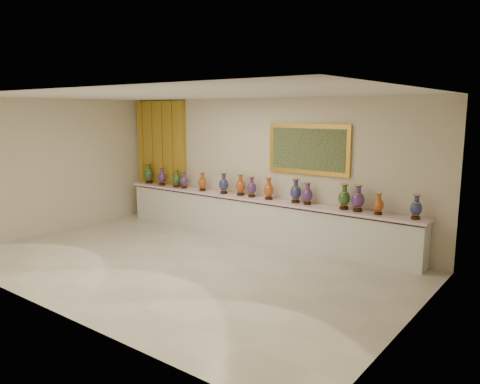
% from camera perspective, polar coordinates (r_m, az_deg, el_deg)
% --- Properties ---
extents(ground, '(8.00, 8.00, 0.00)m').
position_cam_1_polar(ground, '(8.56, -7.15, -8.79)').
color(ground, beige).
rests_on(ground, ground).
extents(room, '(8.00, 8.00, 8.00)m').
position_cam_1_polar(room, '(11.57, -7.22, 4.06)').
color(room, beige).
rests_on(room, ground).
extents(counter, '(7.28, 0.48, 0.90)m').
position_cam_1_polar(counter, '(10.12, 1.82, -3.23)').
color(counter, white).
rests_on(counter, ground).
extents(vase_0, '(0.26, 0.26, 0.52)m').
position_cam_1_polar(vase_0, '(12.20, -11.07, 2.16)').
color(vase_0, black).
rests_on(vase_0, counter).
extents(vase_1, '(0.26, 0.26, 0.45)m').
position_cam_1_polar(vase_1, '(11.78, -9.51, 1.79)').
color(vase_1, black).
rests_on(vase_1, counter).
extents(vase_2, '(0.26, 0.26, 0.43)m').
position_cam_1_polar(vase_2, '(11.44, -7.77, 1.55)').
color(vase_2, black).
rests_on(vase_2, counter).
extents(vase_3, '(0.22, 0.22, 0.41)m').
position_cam_1_polar(vase_3, '(11.26, -6.84, 1.38)').
color(vase_3, black).
rests_on(vase_3, counter).
extents(vase_4, '(0.21, 0.21, 0.43)m').
position_cam_1_polar(vase_4, '(10.85, -4.60, 1.15)').
color(vase_4, black).
rests_on(vase_4, counter).
extents(vase_5, '(0.28, 0.28, 0.47)m').
position_cam_1_polar(vase_5, '(10.44, -1.99, 0.93)').
color(vase_5, black).
rests_on(vase_5, counter).
extents(vase_6, '(0.26, 0.26, 0.47)m').
position_cam_1_polar(vase_6, '(10.22, 0.05, 0.75)').
color(vase_6, black).
rests_on(vase_6, counter).
extents(vase_7, '(0.24, 0.24, 0.45)m').
position_cam_1_polar(vase_7, '(10.03, 1.44, 0.51)').
color(vase_7, black).
rests_on(vase_7, counter).
extents(vase_8, '(0.28, 0.28, 0.46)m').
position_cam_1_polar(vase_8, '(9.77, 3.53, 0.30)').
color(vase_8, black).
rests_on(vase_8, counter).
extents(vase_9, '(0.24, 0.24, 0.48)m').
position_cam_1_polar(vase_9, '(9.47, 6.80, -0.01)').
color(vase_9, black).
rests_on(vase_9, counter).
extents(vase_10, '(0.25, 0.25, 0.44)m').
position_cam_1_polar(vase_10, '(9.33, 8.24, -0.31)').
color(vase_10, black).
rests_on(vase_10, counter).
extents(vase_11, '(0.29, 0.29, 0.48)m').
position_cam_1_polar(vase_11, '(8.99, 12.59, -0.70)').
color(vase_11, black).
rests_on(vase_11, counter).
extents(vase_12, '(0.29, 0.29, 0.50)m').
position_cam_1_polar(vase_12, '(8.84, 14.19, -0.90)').
color(vase_12, black).
rests_on(vase_12, counter).
extents(vase_13, '(0.21, 0.21, 0.39)m').
position_cam_1_polar(vase_13, '(8.69, 16.54, -1.51)').
color(vase_13, black).
rests_on(vase_13, counter).
extents(vase_14, '(0.26, 0.26, 0.43)m').
position_cam_1_polar(vase_14, '(8.52, 20.68, -1.85)').
color(vase_14, black).
rests_on(vase_14, counter).
extents(label_card, '(0.10, 0.06, 0.00)m').
position_cam_1_polar(label_card, '(10.32, -1.67, -0.34)').
color(label_card, white).
rests_on(label_card, counter).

